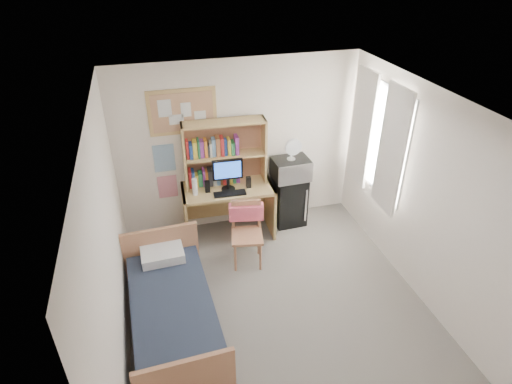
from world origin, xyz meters
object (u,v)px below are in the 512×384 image
object	(u,v)px
desk	(229,211)
mini_fridge	(289,199)
bulletin_board	(182,112)
desk_fan	(291,150)
desk_chair	(247,236)
bed	(173,316)
speaker_right	(249,182)
microwave	(291,169)
speaker_left	(207,187)
monitor	(228,175)

from	to	relation	value
desk	mini_fridge	distance (m)	1.00
bulletin_board	desk_fan	bearing A→B (deg)	-9.89
desk_fan	desk_chair	bearing A→B (deg)	-139.60
bed	desk	bearing A→B (deg)	57.34
bulletin_board	speaker_right	xyz separation A→B (m)	(0.82, -0.41, -1.01)
bulletin_board	mini_fridge	bearing A→B (deg)	-9.16
mini_fridge	microwave	bearing A→B (deg)	-90.00
desk_chair	desk_fan	world-z (taller)	desk_fan
speaker_left	speaker_right	bearing A→B (deg)	-0.00
desk	microwave	world-z (taller)	microwave
monitor	microwave	xyz separation A→B (m)	(1.00, 0.13, -0.10)
desk	mini_fridge	bearing A→B (deg)	8.02
microwave	bed	bearing A→B (deg)	-140.01
bulletin_board	bed	size ratio (longest dim) A/B	0.51
bulletin_board	mini_fridge	xyz separation A→B (m)	(1.51, -0.24, -1.52)
mini_fridge	desk	bearing A→B (deg)	-176.45
bed	speaker_right	bearing A→B (deg)	49.36
desk_fan	speaker_right	bearing A→B (deg)	-169.88
bed	speaker_right	size ratio (longest dim) A/B	11.20
desk_chair	mini_fridge	size ratio (longest dim) A/B	1.15
speaker_left	desk_fan	size ratio (longest dim) A/B	0.55
desk	desk_fan	bearing A→B (deg)	6.87
desk	desk_fan	world-z (taller)	desk_fan
microwave	desk_fan	world-z (taller)	desk_fan
microwave	desk_fan	xyz separation A→B (m)	(0.00, 0.00, 0.31)
monitor	speaker_left	size ratio (longest dim) A/B	2.72
desk_chair	desk_fan	size ratio (longest dim) A/B	2.96
speaker_right	desk_fan	world-z (taller)	desk_fan
speaker_left	monitor	bearing A→B (deg)	-0.00
desk_chair	monitor	bearing A→B (deg)	110.17
desk_chair	speaker_right	distance (m)	0.82
desk_chair	monitor	world-z (taller)	monitor
bed	monitor	bearing A→B (deg)	56.51
desk	microwave	size ratio (longest dim) A/B	2.46
desk_chair	speaker_left	world-z (taller)	speaker_left
speaker_right	mini_fridge	bearing A→B (deg)	16.17
desk_chair	microwave	world-z (taller)	microwave
desk_chair	speaker_right	xyz separation A→B (m)	(0.19, 0.66, 0.45)
desk_chair	mini_fridge	distance (m)	1.22
microwave	bulletin_board	bearing A→B (deg)	168.35
desk	microwave	bearing A→B (deg)	6.87
desk_chair	bed	size ratio (longest dim) A/B	0.50
bed	desk_fan	bearing A→B (deg)	39.71
monitor	desk_fan	distance (m)	1.03
bed	speaker_right	distance (m)	2.21
speaker_right	bulletin_board	bearing A→B (deg)	156.09
bed	desk_chair	bearing A→B (deg)	39.39
mini_fridge	bed	size ratio (longest dim) A/B	0.44
desk	monitor	size ratio (longest dim) A/B	2.85
bulletin_board	mini_fridge	size ratio (longest dim) A/B	1.16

